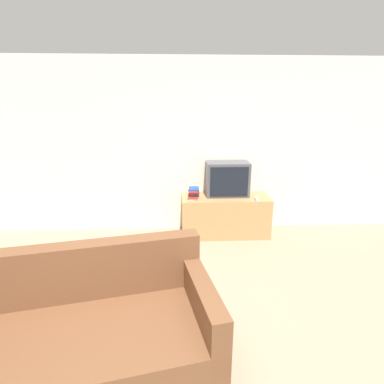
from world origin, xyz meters
name	(u,v)px	position (x,y,z in m)	size (l,w,h in m)	color
wall_back	(176,148)	(0.00, 3.03, 1.30)	(9.00, 0.06, 2.60)	silver
tv_stand	(225,216)	(0.74, 2.73, 0.30)	(1.31, 0.51, 0.60)	tan
television	(227,179)	(0.77, 2.81, 0.86)	(0.63, 0.34, 0.51)	#4C4C51
couch	(63,343)	(-0.83, 0.29, 0.30)	(2.34, 1.36, 0.91)	brown
book_stack	(194,193)	(0.25, 2.66, 0.69)	(0.17, 0.22, 0.17)	silver
remote_on_stand	(256,199)	(1.17, 2.58, 0.62)	(0.05, 0.17, 0.02)	#B7B7B7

